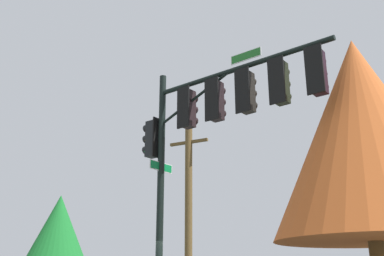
# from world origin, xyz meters

# --- Properties ---
(signal_pole_assembly) EXTENTS (6.07, 1.46, 7.45)m
(signal_pole_assembly) POSITION_xyz_m (1.91, 0.28, 5.60)
(signal_pole_assembly) COLOR black
(signal_pole_assembly) RESTS_ON ground_plane
(utility_pole) EXTENTS (1.75, 0.68, 7.77)m
(utility_pole) POSITION_xyz_m (-3.84, 4.78, 4.00)
(utility_pole) COLOR brown
(utility_pole) RESTS_ON ground_plane
(tree_near) EXTENTS (3.31, 3.31, 5.98)m
(tree_near) POSITION_xyz_m (-13.08, 3.95, 4.12)
(tree_near) COLOR brown
(tree_near) RESTS_ON ground_plane
(tree_mid) EXTENTS (4.58, 4.58, 7.39)m
(tree_mid) POSITION_xyz_m (5.18, 1.98, 4.84)
(tree_mid) COLOR #523A1D
(tree_mid) RESTS_ON ground_plane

